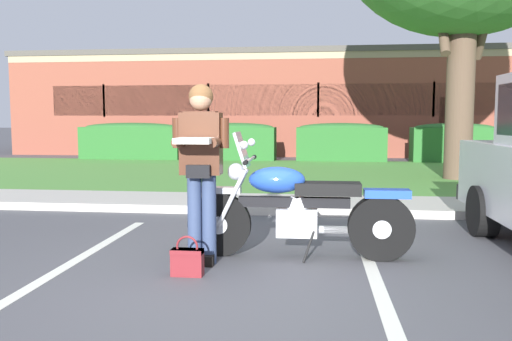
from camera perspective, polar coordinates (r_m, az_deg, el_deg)
ground_plane at (r=4.70m, az=-2.88°, el=-11.61°), size 140.00×140.00×0.00m
curb_strip at (r=7.82m, az=1.24°, el=-4.23°), size 60.00×0.20×0.12m
concrete_walk at (r=8.65m, az=1.81°, el=-3.41°), size 60.00×1.50×0.08m
grass_lawn at (r=13.22m, az=3.66°, el=-0.36°), size 60.00×7.72×0.06m
stall_stripe_0 at (r=5.38m, az=-19.72°, el=-9.67°), size 0.18×4.40×0.01m
stall_stripe_1 at (r=4.85m, az=12.49°, el=-11.16°), size 0.18×4.40×0.01m
motorcycle at (r=5.37m, az=5.41°, el=-4.10°), size 2.24×0.82×1.26m
rider_person at (r=5.09m, az=-5.84°, el=1.23°), size 0.54×0.59×1.70m
handbag at (r=4.86m, az=-7.27°, el=-9.32°), size 0.28×0.13×0.36m
hedge_left at (r=18.25m, az=-12.98°, el=3.09°), size 3.32×0.90×1.24m
hedge_center_left at (r=17.38m, az=-2.35°, el=3.11°), size 2.67×0.90×1.24m
hedge_center_right at (r=17.16m, az=8.96°, el=3.02°), size 2.77×0.90×1.24m
hedge_right at (r=17.60m, az=20.13°, el=2.81°), size 2.51×0.90×1.24m
brick_building at (r=23.37m, az=6.68°, el=6.89°), size 23.38×8.39×3.90m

